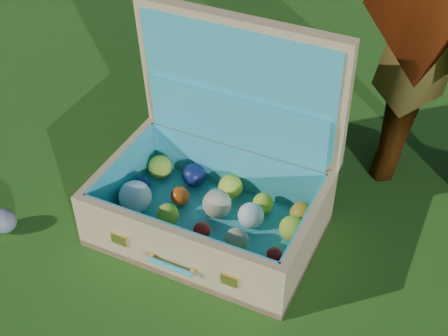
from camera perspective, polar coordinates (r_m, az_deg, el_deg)
ground at (r=1.77m, az=-4.43°, el=-8.35°), size 60.00×60.00×0.00m
stray_ball at (r=1.93m, az=-19.48°, el=-4.59°), size 0.07×0.07×0.07m
suitcase at (r=1.77m, az=-0.56°, el=-0.56°), size 0.67×0.52×0.60m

